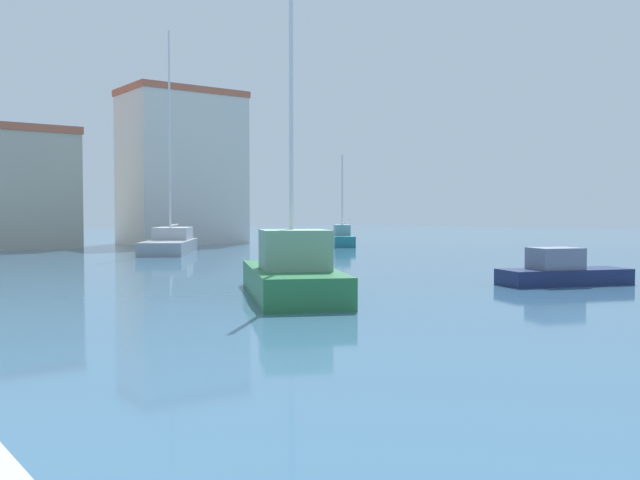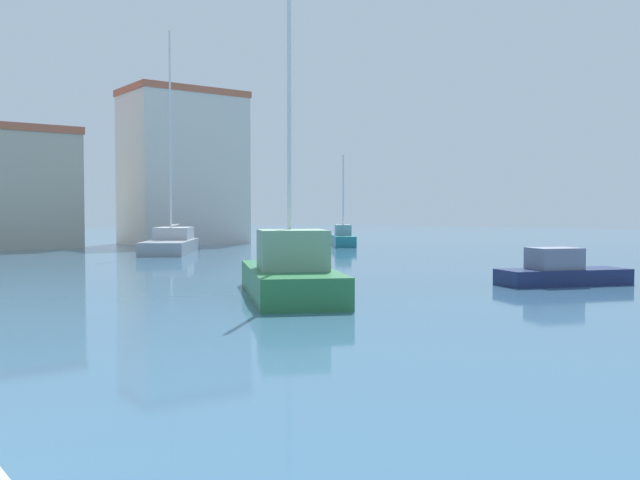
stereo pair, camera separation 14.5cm
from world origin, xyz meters
TOP-DOWN VIEW (x-y plane):
  - water at (15.00, 20.00)m, footprint 160.00×160.00m
  - sailboat_grey_mid_harbor at (20.50, 32.58)m, footprint 6.75×8.40m
  - sailboat_green_distant_north at (13.69, 9.68)m, footprint 5.21×7.28m
  - motorboat_navy_distant_east at (22.95, 6.98)m, footprint 4.74×3.01m
  - sailboat_teal_outer_mooring at (33.91, 32.63)m, footprint 4.15×5.19m
  - yacht_club at (13.34, 44.16)m, footprint 8.92×7.82m
  - warehouse_block at (26.40, 43.23)m, footprint 8.90×5.91m

SIDE VIEW (x-z plane):
  - water at x=15.00m, z-range 0.00..0.00m
  - motorboat_navy_distant_east at x=22.95m, z-range -0.19..1.08m
  - sailboat_teal_outer_mooring at x=33.91m, z-range -2.70..3.87m
  - sailboat_grey_mid_harbor at x=20.50m, z-range -6.06..7.30m
  - sailboat_green_distant_north at x=13.69m, z-range -3.81..5.16m
  - yacht_club at x=13.34m, z-range 0.01..8.18m
  - warehouse_block at x=26.40m, z-range 0.01..11.87m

